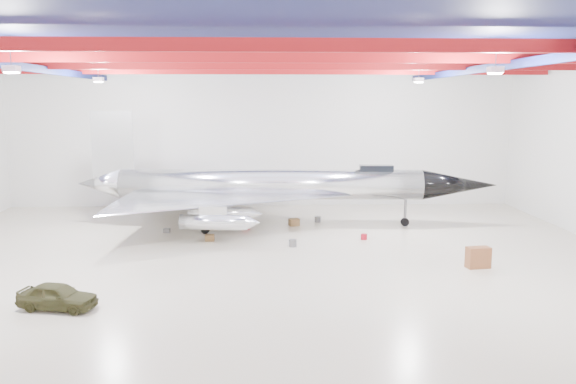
{
  "coord_description": "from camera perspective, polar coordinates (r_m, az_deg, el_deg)",
  "views": [
    {
      "loc": [
        0.35,
        -29.74,
        8.45
      ],
      "look_at": [
        1.58,
        2.0,
        3.22
      ],
      "focal_mm": 35.0,
      "sensor_mm": 36.0,
      "label": 1
    }
  ],
  "objects": [
    {
      "name": "tool_chest",
      "position": [
        34.74,
        7.72,
        -4.53
      ],
      "size": [
        0.44,
        0.44,
        0.34
      ],
      "primitive_type": "cylinder",
      "rotation": [
        0.0,
        0.0,
        -0.17
      ],
      "color": "#A2101F",
      "rests_on": "floor"
    },
    {
      "name": "spares_box",
      "position": [
        39.36,
        3.03,
        -2.78
      ],
      "size": [
        0.53,
        0.53,
        0.39
      ],
      "primitive_type": "cylinder",
      "rotation": [
        0.0,
        0.0,
        -0.29
      ],
      "color": "#59595B",
      "rests_on": "floor"
    },
    {
      "name": "desk",
      "position": [
        30.27,
        18.75,
        -6.32
      ],
      "size": [
        1.25,
        0.76,
        1.08
      ],
      "primitive_type": "cube",
      "rotation": [
        0.0,
        0.0,
        0.15
      ],
      "color": "brown",
      "rests_on": "floor"
    },
    {
      "name": "parts_bin",
      "position": [
        38.2,
        0.62,
        -3.08
      ],
      "size": [
        0.79,
        0.7,
        0.46
      ],
      "primitive_type": "cube",
      "rotation": [
        0.0,
        0.0,
        0.3
      ],
      "color": "olive",
      "rests_on": "floor"
    },
    {
      "name": "floor",
      "position": [
        30.92,
        -2.8,
        -6.53
      ],
      "size": [
        40.0,
        40.0,
        0.0
      ],
      "primitive_type": "plane",
      "color": "beige",
      "rests_on": "ground"
    },
    {
      "name": "toolbox_red",
      "position": [
        37.21,
        -4.38,
        -3.53
      ],
      "size": [
        0.58,
        0.5,
        0.36
      ],
      "primitive_type": "cube",
      "rotation": [
        0.0,
        0.0,
        0.21
      ],
      "color": "#A2101F",
      "rests_on": "floor"
    },
    {
      "name": "engine_drum",
      "position": [
        32.81,
        0.48,
        -5.21
      ],
      "size": [
        0.59,
        0.59,
        0.41
      ],
      "primitive_type": "cylinder",
      "rotation": [
        0.0,
        0.0,
        0.36
      ],
      "color": "#59595B",
      "rests_on": "floor"
    },
    {
      "name": "wall_back",
      "position": [
        44.84,
        -2.67,
        5.56
      ],
      "size": [
        40.0,
        0.0,
        40.0
      ],
      "primitive_type": "plane",
      "rotation": [
        1.57,
        0.0,
        0.0
      ],
      "color": "silver",
      "rests_on": "floor"
    },
    {
      "name": "ceiling",
      "position": [
        29.85,
        -2.97,
        14.23
      ],
      "size": [
        40.0,
        40.0,
        0.0
      ],
      "primitive_type": "plane",
      "rotation": [
        3.14,
        0.0,
        0.0
      ],
      "color": "#0A0F38",
      "rests_on": "wall_back"
    },
    {
      "name": "oil_barrel",
      "position": [
        34.43,
        -7.95,
        -4.63
      ],
      "size": [
        0.55,
        0.45,
        0.38
      ],
      "primitive_type": "cube",
      "rotation": [
        0.0,
        0.0,
        0.01
      ],
      "color": "olive",
      "rests_on": "floor"
    },
    {
      "name": "crate_small",
      "position": [
        37.03,
        -12.22,
        -3.84
      ],
      "size": [
        0.41,
        0.33,
        0.28
      ],
      "primitive_type": "cube",
      "rotation": [
        0.0,
        0.0,
        -0.04
      ],
      "color": "#59595B",
      "rests_on": "floor"
    },
    {
      "name": "ceiling_structure",
      "position": [
        29.8,
        -2.96,
        12.94
      ],
      "size": [
        39.5,
        29.5,
        1.08
      ],
      "color": "maroon",
      "rests_on": "ceiling"
    },
    {
      "name": "jeep",
      "position": [
        25.08,
        -22.38,
        -9.75
      ],
      "size": [
        3.41,
        1.93,
        1.09
      ],
      "primitive_type": "imported",
      "rotation": [
        0.0,
        0.0,
        1.36
      ],
      "color": "#39381C",
      "rests_on": "floor"
    },
    {
      "name": "jet_aircraft",
      "position": [
        37.85,
        -1.87,
        0.35
      ],
      "size": [
        28.39,
        17.19,
        7.74
      ],
      "rotation": [
        0.0,
        0.0,
        -0.06
      ],
      "color": "silver",
      "rests_on": "floor"
    }
  ]
}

